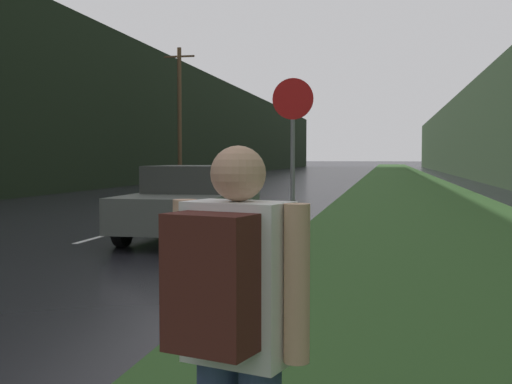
{
  "coord_description": "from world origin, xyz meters",
  "views": [
    {
      "loc": [
        5.86,
        0.95,
        1.65
      ],
      "look_at": [
        2.91,
        15.33,
        0.86
      ],
      "focal_mm": 45.0,
      "sensor_mm": 36.0,
      "label": 1
    }
  ],
  "objects": [
    {
      "name": "hitchhiker_with_backpack",
      "position": [
        5.29,
        3.29,
        0.97
      ],
      "size": [
        0.57,
        0.49,
        1.7
      ],
      "rotation": [
        0.0,
        0.0,
        -0.29
      ],
      "color": "navy",
      "rests_on": "ground_plane"
    },
    {
      "name": "lane_stripe_e",
      "position": [
        0.0,
        27.7,
        0.0
      ],
      "size": [
        0.12,
        3.0,
        0.01
      ],
      "primitive_type": "cube",
      "color": "silver",
      "rests_on": "ground_plane"
    },
    {
      "name": "utility_pole_far",
      "position": [
        -5.89,
        36.38,
        4.1
      ],
      "size": [
        1.8,
        0.24,
        7.94
      ],
      "color": "#4C3823",
      "rests_on": "ground_plane"
    },
    {
      "name": "lane_stripe_d",
      "position": [
        0.0,
        20.7,
        0.0
      ],
      "size": [
        0.12,
        3.0,
        0.01
      ],
      "primitive_type": "cube",
      "color": "silver",
      "rests_on": "ground_plane"
    },
    {
      "name": "stop_sign",
      "position": [
        4.41,
        10.9,
        1.74
      ],
      "size": [
        0.64,
        0.07,
        2.89
      ],
      "color": "slate",
      "rests_on": "ground_plane"
    },
    {
      "name": "treeline_far_side",
      "position": [
        -9.92,
        50.0,
        4.36
      ],
      "size": [
        2.0,
        140.0,
        8.71
      ],
      "primitive_type": "cube",
      "color": "black",
      "rests_on": "ground_plane"
    },
    {
      "name": "treeline_near_side",
      "position": [
        12.92,
        50.0,
        3.65
      ],
      "size": [
        2.0,
        140.0,
        7.3
      ],
      "primitive_type": "cube",
      "color": "black",
      "rests_on": "ground_plane"
    },
    {
      "name": "grass_verge",
      "position": [
        6.92,
        40.0,
        0.01
      ],
      "size": [
        6.0,
        240.0,
        0.02
      ],
      "primitive_type": "cube",
      "color": "#2D5123",
      "rests_on": "ground_plane"
    },
    {
      "name": "lane_stripe_c",
      "position": [
        0.0,
        13.7,
        0.0
      ],
      "size": [
        0.12,
        3.0,
        0.01
      ],
      "primitive_type": "cube",
      "color": "silver",
      "rests_on": "ground_plane"
    },
    {
      "name": "car_passing_near",
      "position": [
        1.96,
        13.5,
        0.74
      ],
      "size": [
        2.03,
        4.51,
        1.48
      ],
      "rotation": [
        0.0,
        0.0,
        3.14
      ],
      "color": "#4C514C",
      "rests_on": "ground_plane"
    }
  ]
}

